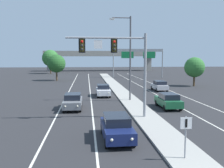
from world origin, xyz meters
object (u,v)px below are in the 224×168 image
object	(u,v)px
car_oncoming_grey	(73,101)
tree_far_left_a	(50,58)
car_oncoming_navy	(117,127)
street_lamp_median	(128,53)
highway_sign_gantry	(138,54)
car_receding_green	(168,100)
median_sign_post	(186,131)
car_oncoming_white	(103,90)
tree_far_left_b	(56,64)
overhead_signal_mast	(120,57)
tree_far_right_b	(194,67)
car_receding_silver	(159,86)

from	to	relation	value
car_oncoming_grey	tree_far_left_a	distance (m)	59.03
car_oncoming_navy	street_lamp_median	bearing A→B (deg)	77.80
car_oncoming_grey	highway_sign_gantry	world-z (taller)	highway_sign_gantry
car_oncoming_navy	car_receding_green	size ratio (longest dim) A/B	1.00
median_sign_post	car_oncoming_grey	distance (m)	15.41
street_lamp_median	car_oncoming_grey	world-z (taller)	street_lamp_median
car_oncoming_white	tree_far_left_b	world-z (taller)	tree_far_left_b
car_oncoming_grey	tree_far_left_b	xyz separation A→B (m)	(-5.35, 32.79, 3.04)
car_oncoming_grey	car_receding_green	world-z (taller)	same
car_oncoming_grey	tree_far_left_b	world-z (taller)	tree_far_left_b
highway_sign_gantry	tree_far_left_b	world-z (taller)	highway_sign_gantry
tree_far_left_a	tree_far_left_b	bearing A→B (deg)	-79.24
overhead_signal_mast	tree_far_right_b	size ratio (longest dim) A/B	1.35
car_oncoming_white	tree_far_left_b	xyz separation A→B (m)	(-9.02, 24.25, 3.04)
highway_sign_gantry	tree_far_right_b	bearing A→B (deg)	-73.26
highway_sign_gantry	tree_far_left_a	size ratio (longest dim) A/B	1.73
street_lamp_median	tree_far_right_b	xyz separation A→B (m)	(14.67, 14.71, -2.32)
car_oncoming_navy	car_oncoming_grey	xyz separation A→B (m)	(-3.35, 10.17, 0.00)
car_oncoming_navy	highway_sign_gantry	size ratio (longest dim) A/B	0.34
car_receding_green	overhead_signal_mast	bearing A→B (deg)	-143.90
overhead_signal_mast	tree_far_left_b	distance (m)	38.65
median_sign_post	car_receding_silver	world-z (taller)	median_sign_post
median_sign_post	car_oncoming_navy	xyz separation A→B (m)	(-3.12, 3.80, -0.77)
overhead_signal_mast	car_oncoming_white	size ratio (longest dim) A/B	1.61
car_oncoming_grey	car_oncoming_white	xyz separation A→B (m)	(3.67, 8.55, 0.00)
street_lamp_median	car_oncoming_grey	xyz separation A→B (m)	(-6.46, -4.20, -4.97)
median_sign_post	car_receding_green	size ratio (longest dim) A/B	0.49
overhead_signal_mast	car_receding_green	distance (m)	8.30
median_sign_post	highway_sign_gantry	world-z (taller)	highway_sign_gantry
car_receding_silver	tree_far_right_b	bearing A→B (deg)	34.52
street_lamp_median	car_oncoming_navy	size ratio (longest dim) A/B	2.22
car_oncoming_white	tree_far_right_b	distance (m)	20.47
car_receding_green	tree_far_left_b	bearing A→B (deg)	114.67
car_oncoming_navy	highway_sign_gantry	bearing A→B (deg)	77.01
car_oncoming_navy	car_receding_silver	size ratio (longest dim) A/B	1.01
overhead_signal_mast	car_oncoming_navy	size ratio (longest dim) A/B	1.60
car_oncoming_grey	car_receding_silver	distance (m)	18.58
tree_far_right_b	car_oncoming_white	bearing A→B (deg)	-149.30
median_sign_post	car_oncoming_navy	bearing A→B (deg)	129.40
highway_sign_gantry	overhead_signal_mast	bearing A→B (deg)	-103.39
street_lamp_median	car_receding_silver	size ratio (longest dim) A/B	2.24
overhead_signal_mast	car_oncoming_grey	bearing A→B (deg)	133.07
car_oncoming_grey	tree_far_right_b	distance (m)	28.48
car_oncoming_grey	car_receding_green	xyz separation A→B (m)	(9.94, -0.50, 0.00)
median_sign_post	car_receding_silver	bearing A→B (deg)	76.58
tree_far_left_a	highway_sign_gantry	bearing A→B (deg)	-36.18
tree_far_left_a	tree_far_right_b	bearing A→B (deg)	-51.35
car_receding_green	tree_far_right_b	distance (m)	22.56
street_lamp_median	car_oncoming_white	bearing A→B (deg)	122.63
car_receding_green	tree_far_right_b	world-z (taller)	tree_far_right_b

